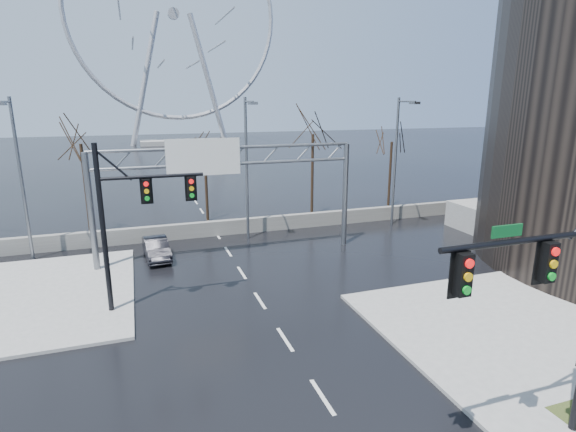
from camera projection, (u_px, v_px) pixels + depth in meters
name	position (u px, v px, depth m)	size (l,w,h in m)	color
ground	(322.00, 397.00, 15.23)	(260.00, 260.00, 0.00)	black
sidewalk_right_ext	(510.00, 323.00, 20.17)	(12.00, 10.00, 0.15)	gray
sidewalk_far	(30.00, 297.00, 22.77)	(10.00, 12.00, 0.15)	gray
barrier_wall	(217.00, 228.00, 33.43)	(52.00, 0.50, 1.10)	slate
signal_mast_near	(564.00, 290.00, 11.93)	(5.52, 0.41, 8.00)	black
signal_mast_far	(128.00, 212.00, 20.41)	(4.72, 0.41, 8.00)	black
sign_gantry	(223.00, 178.00, 27.54)	(16.36, 0.40, 7.60)	slate
streetlight_left	(18.00, 168.00, 26.66)	(0.50, 2.55, 10.00)	slate
streetlight_mid	(248.00, 158.00, 31.04)	(0.50, 2.55, 10.00)	slate
streetlight_right	(398.00, 152.00, 34.79)	(0.50, 2.55, 10.00)	slate
tree_left	(82.00, 155.00, 32.47)	(3.75, 3.75, 7.50)	black
tree_center	(205.00, 159.00, 36.40)	(3.25, 3.25, 6.50)	black
tree_right	(313.00, 144.00, 38.04)	(3.90, 3.90, 7.80)	black
tree_far_right	(391.00, 149.00, 41.20)	(3.40, 3.40, 6.80)	black
ferris_wheel	(174.00, 23.00, 97.37)	(45.00, 6.00, 50.91)	gray
car	(156.00, 248.00, 28.49)	(1.40, 4.01, 1.32)	black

